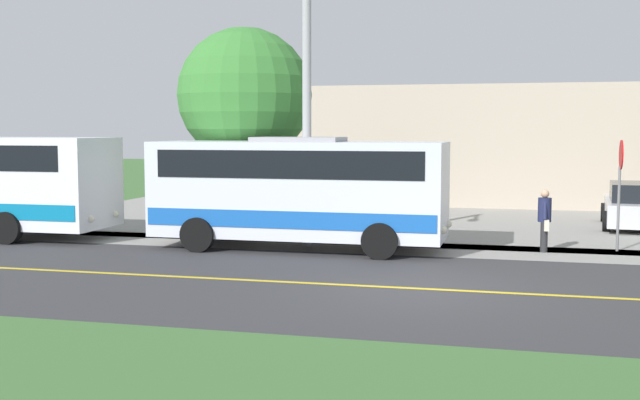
{
  "coord_description": "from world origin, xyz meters",
  "views": [
    {
      "loc": [
        15.42,
        1.88,
        3.17
      ],
      "look_at": [
        -3.5,
        -2.91,
        1.4
      ],
      "focal_mm": 44.33,
      "sensor_mm": 36.0,
      "label": 1
    }
  ],
  "objects_px": {
    "pedestrian_with_bags": "(545,219)",
    "tree_curbside": "(245,96)",
    "shuttle_bus_front": "(299,188)",
    "stop_sign": "(620,176)",
    "parked_car_near": "(635,206)",
    "commercial_building": "(525,144)",
    "street_light_pole": "(305,101)"
  },
  "relations": [
    {
      "from": "commercial_building",
      "to": "stop_sign",
      "type": "bearing_deg",
      "value": 8.51
    },
    {
      "from": "tree_curbside",
      "to": "street_light_pole",
      "type": "bearing_deg",
      "value": 45.73
    },
    {
      "from": "shuttle_bus_front",
      "to": "tree_curbside",
      "type": "xyz_separation_m",
      "value": [
        -2.89,
        -2.52,
        2.54
      ]
    },
    {
      "from": "tree_curbside",
      "to": "commercial_building",
      "type": "height_order",
      "value": "tree_curbside"
    },
    {
      "from": "pedestrian_with_bags",
      "to": "parked_car_near",
      "type": "distance_m",
      "value": 6.59
    },
    {
      "from": "shuttle_bus_front",
      "to": "commercial_building",
      "type": "height_order",
      "value": "commercial_building"
    },
    {
      "from": "pedestrian_with_bags",
      "to": "parked_car_near",
      "type": "relative_size",
      "value": 0.36
    },
    {
      "from": "shuttle_bus_front",
      "to": "street_light_pole",
      "type": "relative_size",
      "value": 1.11
    },
    {
      "from": "pedestrian_with_bags",
      "to": "tree_curbside",
      "type": "relative_size",
      "value": 0.26
    },
    {
      "from": "shuttle_bus_front",
      "to": "parked_car_near",
      "type": "relative_size",
      "value": 1.72
    },
    {
      "from": "shuttle_bus_front",
      "to": "commercial_building",
      "type": "xyz_separation_m",
      "value": [
        -16.89,
        5.84,
        0.84
      ]
    },
    {
      "from": "shuttle_bus_front",
      "to": "parked_car_near",
      "type": "xyz_separation_m",
      "value": [
        -6.92,
        9.25,
        -0.93
      ]
    },
    {
      "from": "stop_sign",
      "to": "commercial_building",
      "type": "xyz_separation_m",
      "value": [
        -15.3,
        -2.29,
        0.5
      ]
    },
    {
      "from": "stop_sign",
      "to": "tree_curbside",
      "type": "distance_m",
      "value": 10.95
    },
    {
      "from": "shuttle_bus_front",
      "to": "street_light_pole",
      "type": "xyz_separation_m",
      "value": [
        -0.35,
        0.08,
        2.28
      ]
    },
    {
      "from": "stop_sign",
      "to": "commercial_building",
      "type": "height_order",
      "value": "commercial_building"
    },
    {
      "from": "stop_sign",
      "to": "parked_car_near",
      "type": "bearing_deg",
      "value": 168.16
    },
    {
      "from": "parked_car_near",
      "to": "tree_curbside",
      "type": "xyz_separation_m",
      "value": [
        4.03,
        -11.77,
        3.48
      ]
    },
    {
      "from": "street_light_pole",
      "to": "commercial_building",
      "type": "distance_m",
      "value": 17.57
    },
    {
      "from": "street_light_pole",
      "to": "tree_curbside",
      "type": "height_order",
      "value": "street_light_pole"
    },
    {
      "from": "street_light_pole",
      "to": "parked_car_near",
      "type": "height_order",
      "value": "street_light_pole"
    },
    {
      "from": "shuttle_bus_front",
      "to": "parked_car_near",
      "type": "bearing_deg",
      "value": 126.82
    },
    {
      "from": "pedestrian_with_bags",
      "to": "tree_curbside",
      "type": "height_order",
      "value": "tree_curbside"
    },
    {
      "from": "shuttle_bus_front",
      "to": "stop_sign",
      "type": "bearing_deg",
      "value": 101.08
    },
    {
      "from": "pedestrian_with_bags",
      "to": "street_light_pole",
      "type": "distance_m",
      "value": 6.93
    },
    {
      "from": "parked_car_near",
      "to": "commercial_building",
      "type": "height_order",
      "value": "commercial_building"
    },
    {
      "from": "pedestrian_with_bags",
      "to": "tree_curbside",
      "type": "bearing_deg",
      "value": -101.83
    },
    {
      "from": "parked_car_near",
      "to": "commercial_building",
      "type": "bearing_deg",
      "value": -161.13
    },
    {
      "from": "stop_sign",
      "to": "tree_curbside",
      "type": "relative_size",
      "value": 0.46
    },
    {
      "from": "pedestrian_with_bags",
      "to": "commercial_building",
      "type": "distance_m",
      "value": 15.93
    },
    {
      "from": "pedestrian_with_bags",
      "to": "parked_car_near",
      "type": "xyz_separation_m",
      "value": [
        -5.87,
        2.98,
        -0.17
      ]
    },
    {
      "from": "street_light_pole",
      "to": "parked_car_near",
      "type": "relative_size",
      "value": 1.55
    }
  ]
}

